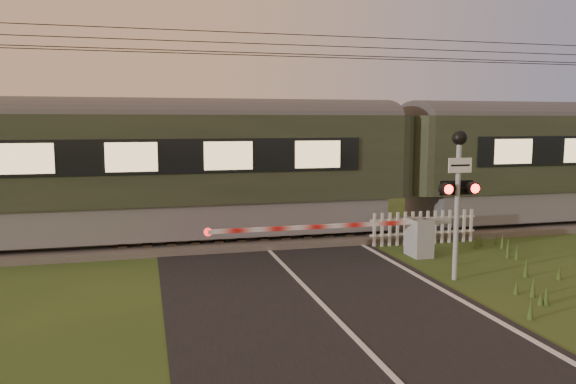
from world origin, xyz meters
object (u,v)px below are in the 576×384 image
object	(u,v)px
boom_gate	(407,236)
picket_fence	(424,227)
crossing_signal	(458,178)
train	(398,163)

from	to	relation	value
boom_gate	picket_fence	world-z (taller)	boom_gate
boom_gate	crossing_signal	distance (m)	2.85
train	crossing_signal	world-z (taller)	train
train	boom_gate	world-z (taller)	train
picket_fence	boom_gate	bearing A→B (deg)	-131.91
picket_fence	train	bearing A→B (deg)	88.46
train	crossing_signal	distance (m)	5.56
crossing_signal	picket_fence	bearing A→B (deg)	72.71
boom_gate	crossing_signal	size ratio (longest dim) A/B	1.96
boom_gate	crossing_signal	world-z (taller)	crossing_signal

